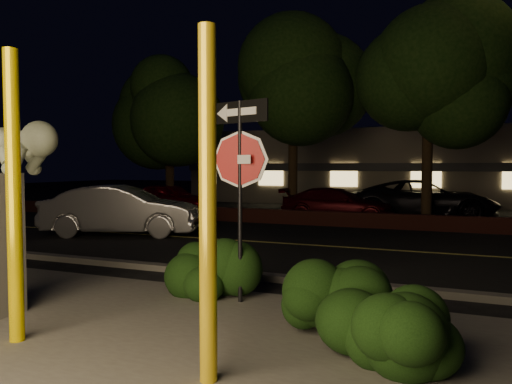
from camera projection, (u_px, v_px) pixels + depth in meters
ground at (336, 231)px, 15.68m from camera, size 90.00×90.00×0.00m
patio at (102, 350)px, 5.54m from camera, size 14.00×6.00×0.02m
road at (309, 245)px, 12.91m from camera, size 80.00×8.00×0.01m
lane_marking at (309, 245)px, 12.91m from camera, size 80.00×0.12×0.00m
curb at (245, 275)px, 9.13m from camera, size 80.00×0.25×0.12m
brick_wall at (345, 219)px, 16.86m from camera, size 40.00×0.35×0.50m
parking_lot at (373, 212)px, 22.13m from camera, size 40.00×12.00×0.01m
building at (396, 167)px, 29.39m from camera, size 22.00×10.20×4.00m
tree_far_a at (169, 89)px, 21.23m from camera, size 4.60×4.60×7.43m
tree_far_b at (293, 63)px, 19.27m from camera, size 5.20×5.20×8.41m
tree_far_c at (429, 60)px, 17.00m from camera, size 4.80×4.80×7.84m
yellow_pole_left at (14, 197)px, 5.74m from camera, size 0.17×0.17×3.39m
yellow_pole_right at (208, 207)px, 4.65m from camera, size 0.17×0.17×3.36m
signpost at (240, 160)px, 7.38m from camera, size 0.99×0.32×3.02m
hedge_center at (201, 266)px, 7.82m from camera, size 1.97×1.12×0.97m
hedge_right at (333, 294)px, 6.08m from camera, size 1.70×1.21×1.01m
hedge_far_right at (384, 323)px, 4.93m from camera, size 1.70×1.39×1.02m
silver_sedan at (122, 210)px, 14.72m from camera, size 4.79×3.06×1.49m
parked_car_red at (170, 198)px, 21.59m from camera, size 3.97×1.86×1.32m
parked_car_darkred at (337, 204)px, 18.77m from camera, size 4.33×1.95×1.23m
parked_car_dark at (424, 199)px, 19.47m from camera, size 5.70×3.12×1.51m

